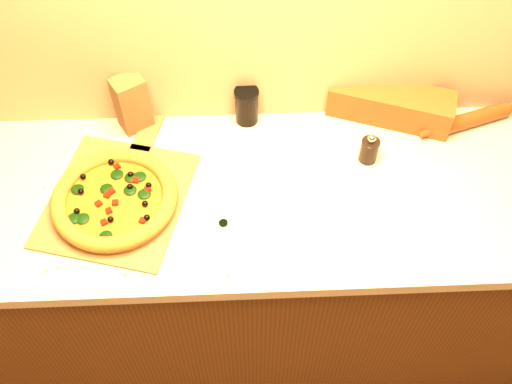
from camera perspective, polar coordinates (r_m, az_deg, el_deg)
name	(u,v)px	position (r m, az deg, el deg)	size (l,w,h in m)	color
cabinet	(257,268)	(2.11, 0.07, -7.63)	(2.80, 0.65, 0.86)	#4A2D0F
countertop	(257,195)	(1.74, 0.09, -0.28)	(2.84, 0.68, 0.04)	beige
pizza_peel	(120,195)	(1.75, -13.49, -0.26)	(0.49, 0.62, 0.01)	brown
pizza	(115,199)	(1.71, -13.94, -0.69)	(0.37, 0.37, 0.05)	#AA652A
bottle_cap	(223,223)	(1.65, -3.29, -3.11)	(0.03, 0.03, 0.01)	black
pepper_grinder	(369,150)	(1.80, 11.26, 4.18)	(0.06, 0.06, 0.11)	black
rolling_pin	(472,119)	(2.01, 20.78, 6.82)	(0.37, 0.14, 0.05)	#5D2610
bread_bag	(390,103)	(1.94, 13.29, 8.61)	(0.40, 0.13, 0.11)	brown
paper_bag	(132,104)	(1.87, -12.31, 8.64)	(0.10, 0.08, 0.19)	brown
dark_jar	(247,106)	(1.87, -0.94, 8.63)	(0.08, 0.08, 0.13)	black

